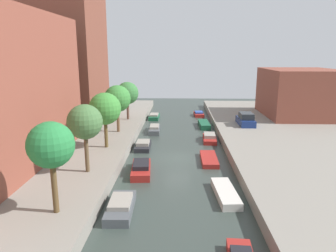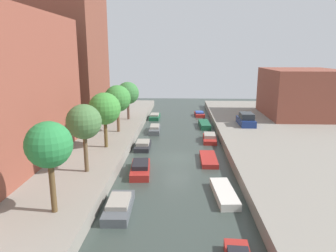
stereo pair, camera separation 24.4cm
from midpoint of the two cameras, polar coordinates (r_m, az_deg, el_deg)
name	(u,v)px [view 2 (the right image)]	position (r m, az deg, el deg)	size (l,w,h in m)	color
ground_plane	(177,158)	(31.46, 1.87, -5.84)	(84.00, 84.00, 0.00)	#333D38
quay_left	(29,151)	(34.82, -23.72, -4.24)	(20.00, 64.00, 1.00)	gray
quay_right	(331,155)	(34.61, 27.65, -4.74)	(20.00, 64.00, 1.00)	gray
apartment_tower_far	(62,38)	(47.00, -18.43, 14.87)	(10.00, 11.30, 22.36)	brown
low_block_right	(300,93)	(50.78, 22.99, 5.56)	(10.00, 11.95, 6.90)	brown
street_tree_0	(49,145)	(19.05, -20.42, -3.32)	(2.68, 2.68, 5.49)	brown
street_tree_1	(84,122)	(25.03, -14.72, 0.67)	(2.73, 2.73, 5.42)	brown
street_tree_2	(105,109)	(31.36, -11.19, 3.07)	(3.15, 3.15, 5.49)	brown
street_tree_3	(118,99)	(37.47, -8.95, 4.89)	(3.14, 3.14, 5.56)	brown
street_tree_4	(128,93)	(44.54, -7.13, 5.90)	(3.12, 3.12, 5.28)	brown
parked_car	(246,120)	(42.33, 14.11, 1.08)	(1.89, 4.31, 1.64)	navy
moored_boat_left_1	(119,206)	(21.60, -8.55, -14.17)	(1.73, 4.22, 0.87)	#4C5156
moored_boat_left_2	(140,168)	(27.70, -4.78, -7.67)	(1.91, 4.40, 0.98)	maroon
moored_boat_left_3	(143,145)	(34.63, -4.37, -3.50)	(1.64, 3.65, 0.81)	#232328
moored_boat_left_4	(155,129)	(41.60, -2.25, -0.56)	(1.47, 4.32, 0.89)	#4C5156
moored_boat_left_5	(155,116)	(50.07, -2.27, 1.75)	(1.52, 4.07, 0.81)	#195638
moored_boat_right_1	(224,193)	(23.73, 10.44, -11.90)	(1.73, 4.67, 0.55)	beige
moored_boat_right_2	(209,159)	(30.75, 7.58, -5.98)	(1.52, 4.36, 0.44)	maroon
moored_boat_right_3	(210,138)	(37.64, 7.74, -2.19)	(1.70, 3.90, 0.86)	maroon
moored_boat_right_4	(204,125)	(44.73, 6.78, 0.27)	(1.55, 4.51, 0.68)	#195638
moored_boat_right_5	(199,114)	(52.42, 5.85, 2.16)	(1.65, 3.28, 0.72)	maroon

